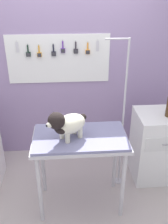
{
  "coord_description": "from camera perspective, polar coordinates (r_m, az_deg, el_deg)",
  "views": [
    {
      "loc": [
        -0.02,
        -2.01,
        2.31
      ],
      "look_at": [
        0.15,
        0.2,
        1.17
      ],
      "focal_mm": 40.79,
      "sensor_mm": 36.0,
      "label": 1
    }
  ],
  "objects": [
    {
      "name": "ground",
      "position": [
        3.08,
        -2.6,
        -22.04
      ],
      "size": [
        4.4,
        4.0,
        0.04
      ],
      "primitive_type": "cube",
      "color": "#ADA49E"
    },
    {
      "name": "rear_wall_panel",
      "position": [
        3.49,
        -3.79,
        7.81
      ],
      "size": [
        4.0,
        0.11,
        2.3
      ],
      "color": "#947FA9",
      "rests_on": "ground"
    },
    {
      "name": "grooming_table",
      "position": [
        2.65,
        -0.87,
        -7.3
      ],
      "size": [
        0.98,
        0.56,
        0.91
      ],
      "color": "#B7B7BC",
      "rests_on": "ground"
    },
    {
      "name": "grooming_arm",
      "position": [
        2.95,
        8.51,
        -2.68
      ],
      "size": [
        0.3,
        0.11,
        1.83
      ],
      "color": "#B7B7BC",
      "rests_on": "ground"
    },
    {
      "name": "dog",
      "position": [
        2.46,
        -3.94,
        -2.67
      ],
      "size": [
        0.43,
        0.36,
        0.33
      ],
      "color": "beige",
      "rests_on": "grooming_table"
    },
    {
      "name": "cabinet_right",
      "position": [
        3.41,
        16.78,
        -7.18
      ],
      "size": [
        0.68,
        0.54,
        0.91
      ],
      "color": "silver",
      "rests_on": "ground"
    }
  ]
}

